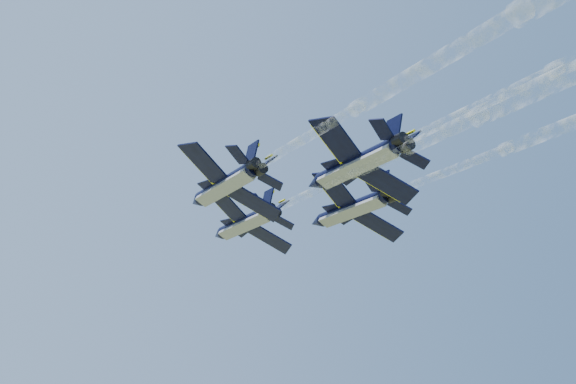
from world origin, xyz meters
name	(u,v)px	position (x,y,z in m)	size (l,w,h in m)	color
jet_lead	(244,223)	(-4.07, 12.35, 95.21)	(12.97, 18.72, 7.07)	black
jet_left	(225,185)	(-12.51, -1.49, 95.21)	(12.97, 18.72, 7.07)	black
jet_right	(351,209)	(5.68, 0.00, 95.21)	(12.97, 18.72, 7.07)	black
jet_slot	(356,165)	(-2.41, -14.19, 95.21)	(12.97, 18.72, 7.07)	black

